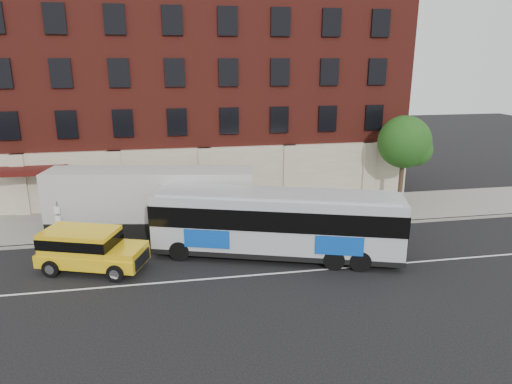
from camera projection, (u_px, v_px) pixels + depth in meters
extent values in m
plane|color=black|center=(225.00, 283.00, 21.18)|extent=(120.00, 120.00, 0.00)
cube|color=gray|center=(209.00, 218.00, 29.66)|extent=(60.00, 6.00, 0.15)
cube|color=gray|center=(213.00, 234.00, 26.83)|extent=(60.00, 0.25, 0.15)
cube|color=silver|center=(224.00, 278.00, 21.65)|extent=(60.00, 0.12, 0.01)
cube|color=maroon|center=(198.00, 91.00, 35.11)|extent=(30.00, 10.00, 15.00)
cube|color=beige|center=(205.00, 176.00, 31.78)|extent=(30.00, 0.35, 4.00)
cube|color=#400D0B|center=(31.00, 170.00, 28.80)|extent=(4.20, 2.20, 0.30)
cube|color=beige|center=(20.00, 185.00, 29.65)|extent=(0.90, 0.55, 4.00)
cube|color=beige|center=(116.00, 180.00, 30.66)|extent=(0.90, 0.55, 4.00)
cube|color=beige|center=(205.00, 176.00, 31.68)|extent=(0.90, 0.55, 4.00)
cube|color=beige|center=(289.00, 173.00, 32.70)|extent=(0.90, 0.55, 4.00)
cube|color=beige|center=(368.00, 169.00, 33.72)|extent=(0.90, 0.55, 4.00)
cube|color=black|center=(8.00, 126.00, 28.70)|extent=(1.30, 0.20, 1.80)
cube|color=black|center=(67.00, 124.00, 29.30)|extent=(1.30, 0.20, 1.80)
cube|color=black|center=(123.00, 123.00, 29.89)|extent=(1.30, 0.20, 1.80)
cube|color=black|center=(177.00, 122.00, 30.48)|extent=(1.30, 0.20, 1.80)
cube|color=black|center=(229.00, 121.00, 31.08)|extent=(1.30, 0.20, 1.80)
cube|color=black|center=(279.00, 120.00, 31.67)|extent=(1.30, 0.20, 1.80)
cube|color=black|center=(327.00, 119.00, 32.27)|extent=(1.30, 0.20, 1.80)
cube|color=black|center=(374.00, 117.00, 32.86)|extent=(1.30, 0.20, 1.80)
cube|color=black|center=(0.00, 73.00, 27.81)|extent=(1.30, 0.20, 1.80)
cube|color=black|center=(61.00, 73.00, 28.40)|extent=(1.30, 0.20, 1.80)
cube|color=black|center=(119.00, 73.00, 29.00)|extent=(1.30, 0.20, 1.80)
cube|color=black|center=(175.00, 73.00, 29.59)|extent=(1.30, 0.20, 1.80)
cube|color=black|center=(228.00, 72.00, 30.19)|extent=(1.30, 0.20, 1.80)
cube|color=black|center=(280.00, 72.00, 30.78)|extent=(1.30, 0.20, 1.80)
cube|color=black|center=(329.00, 72.00, 31.37)|extent=(1.30, 0.20, 1.80)
cube|color=black|center=(377.00, 72.00, 31.97)|extent=(1.30, 0.20, 1.80)
cube|color=black|center=(55.00, 18.00, 27.51)|extent=(1.30, 0.20, 1.80)
cube|color=black|center=(115.00, 19.00, 28.11)|extent=(1.30, 0.20, 1.80)
cube|color=black|center=(172.00, 20.00, 28.70)|extent=(1.30, 0.20, 1.80)
cube|color=black|center=(228.00, 21.00, 29.29)|extent=(1.30, 0.20, 1.80)
cube|color=black|center=(281.00, 22.00, 29.89)|extent=(1.30, 0.20, 1.80)
cube|color=black|center=(332.00, 22.00, 30.48)|extent=(1.30, 0.20, 1.80)
cube|color=black|center=(381.00, 23.00, 31.07)|extent=(1.30, 0.20, 1.80)
cube|color=black|center=(46.00, 189.00, 30.04)|extent=(2.60, 0.15, 2.80)
cube|color=black|center=(139.00, 185.00, 31.06)|extent=(2.60, 0.15, 2.80)
cube|color=black|center=(227.00, 181.00, 32.08)|extent=(2.60, 0.15, 2.80)
cube|color=black|center=(309.00, 177.00, 33.09)|extent=(2.60, 0.15, 2.80)
cylinder|color=slate|center=(59.00, 223.00, 25.25)|extent=(0.07, 0.07, 2.50)
cube|color=white|center=(57.00, 210.00, 24.88)|extent=(0.30, 0.03, 0.40)
cube|color=white|center=(58.00, 219.00, 25.02)|extent=(0.30, 0.03, 0.35)
cylinder|color=#36291B|center=(401.00, 183.00, 31.98)|extent=(0.32, 0.32, 3.00)
sphere|color=#1B4313|center=(404.00, 142.00, 31.17)|extent=(3.60, 3.60, 3.60)
sphere|color=#1B4313|center=(416.00, 150.00, 31.05)|extent=(2.20, 2.20, 2.20)
sphere|color=#1B4313|center=(393.00, 147.00, 31.56)|extent=(2.00, 2.00, 2.00)
cube|color=#B0B4BA|center=(277.00, 223.00, 23.52)|extent=(12.88, 6.42, 3.01)
cube|color=black|center=(276.00, 248.00, 23.91)|extent=(12.94, 6.49, 0.26)
cube|color=#B0B4BA|center=(277.00, 194.00, 23.08)|extent=(12.17, 5.93, 0.13)
cube|color=black|center=(277.00, 213.00, 23.38)|extent=(12.98, 6.53, 1.06)
cube|color=#0B46B3|center=(207.00, 239.00, 22.83)|extent=(2.22, 0.76, 0.95)
cube|color=#0B46B3|center=(337.00, 226.00, 24.55)|extent=(2.22, 0.76, 0.95)
cylinder|color=black|center=(180.00, 251.00, 23.39)|extent=(1.10, 0.63, 1.06)
cylinder|color=black|center=(192.00, 234.00, 25.66)|extent=(1.10, 0.63, 1.06)
cylinder|color=black|center=(334.00, 259.00, 22.37)|extent=(1.10, 0.63, 1.06)
cylinder|color=black|center=(333.00, 241.00, 24.65)|extent=(1.10, 0.63, 1.06)
cylinder|color=black|center=(360.00, 261.00, 22.21)|extent=(1.10, 0.63, 1.06)
cylinder|color=black|center=(357.00, 242.00, 24.48)|extent=(1.10, 0.63, 1.06)
cube|color=yellow|center=(93.00, 257.00, 22.31)|extent=(5.44, 3.62, 0.63)
cube|color=yellow|center=(80.00, 240.00, 22.16)|extent=(3.94, 3.07, 1.05)
cube|color=black|center=(80.00, 239.00, 22.15)|extent=(3.99, 3.12, 0.52)
cube|color=yellow|center=(126.00, 250.00, 21.92)|extent=(2.14, 2.39, 0.31)
cube|color=black|center=(142.00, 259.00, 21.92)|extent=(0.61, 1.61, 0.58)
cylinder|color=black|center=(42.00, 245.00, 22.57)|extent=(0.48, 0.83, 0.80)
cylinder|color=black|center=(116.00, 273.00, 21.17)|extent=(0.89, 0.55, 0.84)
cylinder|color=silver|center=(116.00, 273.00, 21.17)|extent=(0.54, 0.45, 0.46)
cylinder|color=black|center=(134.00, 255.00, 23.12)|extent=(0.89, 0.55, 0.84)
cylinder|color=silver|center=(134.00, 255.00, 23.12)|extent=(0.54, 0.45, 0.46)
cylinder|color=black|center=(51.00, 269.00, 21.65)|extent=(0.89, 0.55, 0.84)
cylinder|color=silver|center=(51.00, 269.00, 21.65)|extent=(0.54, 0.45, 0.46)
cylinder|color=black|center=(74.00, 251.00, 23.60)|extent=(0.89, 0.55, 0.84)
cylinder|color=silver|center=(74.00, 251.00, 23.60)|extent=(0.54, 0.45, 0.46)
cube|color=black|center=(153.00, 226.00, 26.92)|extent=(11.97, 4.29, 1.08)
cube|color=beige|center=(151.00, 194.00, 26.37)|extent=(11.98, 4.33, 2.84)
cylinder|color=black|center=(71.00, 234.00, 25.81)|extent=(1.01, 0.43, 0.98)
cylinder|color=black|center=(85.00, 220.00, 27.97)|extent=(1.01, 0.43, 0.98)
cylinder|color=black|center=(92.00, 233.00, 25.82)|extent=(1.01, 0.43, 0.98)
cylinder|color=black|center=(104.00, 220.00, 27.98)|extent=(1.01, 0.43, 0.98)
cylinder|color=black|center=(206.00, 233.00, 25.88)|extent=(1.01, 0.43, 0.98)
cylinder|color=black|center=(209.00, 220.00, 28.04)|extent=(1.01, 0.43, 0.98)
cylinder|color=black|center=(226.00, 233.00, 25.89)|extent=(1.01, 0.43, 0.98)
cylinder|color=black|center=(228.00, 220.00, 28.05)|extent=(1.01, 0.43, 0.98)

